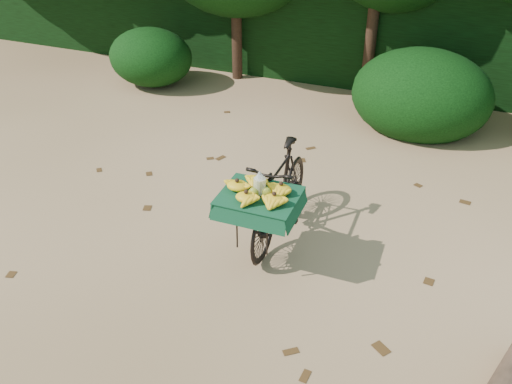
% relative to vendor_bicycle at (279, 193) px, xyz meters
% --- Properties ---
extents(ground, '(80.00, 80.00, 0.00)m').
position_rel_vendor_bicycle_xyz_m(ground, '(-0.55, -1.05, -0.50)').
color(ground, tan).
rests_on(ground, ground).
extents(vendor_bicycle, '(0.72, 1.72, 0.99)m').
position_rel_vendor_bicycle_xyz_m(vendor_bicycle, '(0.00, 0.00, 0.00)').
color(vendor_bicycle, black).
rests_on(vendor_bicycle, ground).
extents(hedge_backdrop, '(26.00, 1.80, 1.80)m').
position_rel_vendor_bicycle_xyz_m(hedge_backdrop, '(-0.55, 5.25, 0.40)').
color(hedge_backdrop, black).
rests_on(hedge_backdrop, ground).
extents(bush_clumps, '(8.80, 1.70, 0.90)m').
position_rel_vendor_bicycle_xyz_m(bush_clumps, '(-0.05, 3.25, -0.05)').
color(bush_clumps, black).
rests_on(bush_clumps, ground).
extents(leaf_litter, '(7.00, 7.30, 0.01)m').
position_rel_vendor_bicycle_xyz_m(leaf_litter, '(-0.55, -0.40, -0.50)').
color(leaf_litter, '#472B13').
rests_on(leaf_litter, ground).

